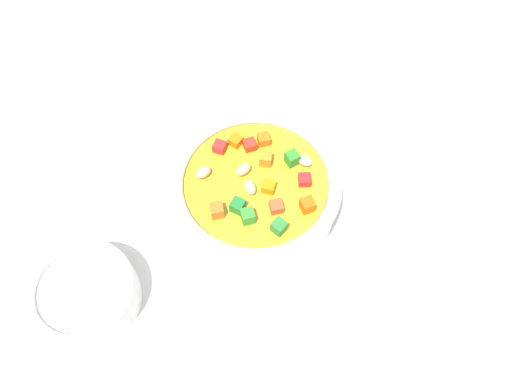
# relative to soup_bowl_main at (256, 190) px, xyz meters

# --- Properties ---
(ground_plane) EXTENTS (1.40, 1.40, 0.02)m
(ground_plane) POSITION_rel_soup_bowl_main_xyz_m (-0.00, -0.00, -0.04)
(ground_plane) COLOR silver
(soup_bowl_main) EXTENTS (0.18, 0.18, 0.06)m
(soup_bowl_main) POSITION_rel_soup_bowl_main_xyz_m (0.00, 0.00, 0.00)
(soup_bowl_main) COLOR white
(soup_bowl_main) RESTS_ON ground_plane
(spoon) EXTENTS (0.15, 0.19, 0.01)m
(spoon) POSITION_rel_soup_bowl_main_xyz_m (-0.14, 0.09, -0.03)
(spoon) COLOR silver
(spoon) RESTS_ON ground_plane
(side_bowl_small) EXTENTS (0.10, 0.10, 0.04)m
(side_bowl_small) POSITION_rel_soup_bowl_main_xyz_m (0.01, -0.20, -0.01)
(side_bowl_small) COLOR white
(side_bowl_small) RESTS_ON ground_plane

